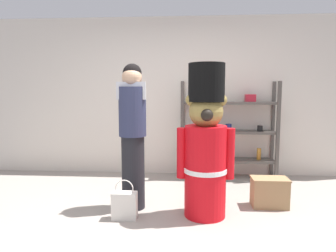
% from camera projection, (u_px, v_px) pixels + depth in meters
% --- Properties ---
extents(ground_plane, '(6.40, 6.40, 0.00)m').
position_uv_depth(ground_plane, '(166.00, 231.00, 2.99)').
color(ground_plane, '#9E9389').
extents(back_wall, '(6.40, 0.12, 2.60)m').
position_uv_depth(back_wall, '(176.00, 97.00, 5.02)').
color(back_wall, silver).
rests_on(back_wall, ground_plane).
extents(merchandise_shelf, '(1.53, 0.35, 1.55)m').
position_uv_depth(merchandise_shelf, '(228.00, 130.00, 4.81)').
color(merchandise_shelf, '#4C4742').
rests_on(merchandise_shelf, ground_plane).
extents(teddy_bear_guard, '(0.63, 0.48, 1.69)m').
position_uv_depth(teddy_bear_guard, '(206.00, 146.00, 3.28)').
color(teddy_bear_guard, red).
rests_on(teddy_bear_guard, ground_plane).
extents(person_shopper, '(0.33, 0.32, 1.71)m').
position_uv_depth(person_shopper, '(133.00, 132.00, 3.49)').
color(person_shopper, black).
rests_on(person_shopper, ground_plane).
extents(shopping_bag, '(0.27, 0.13, 0.44)m').
position_uv_depth(shopping_bag, '(125.00, 205.00, 3.25)').
color(shopping_bag, silver).
rests_on(shopping_bag, ground_plane).
extents(display_crate, '(0.43, 0.26, 0.36)m').
position_uv_depth(display_crate, '(269.00, 192.00, 3.60)').
color(display_crate, '#9E7A51').
rests_on(display_crate, ground_plane).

